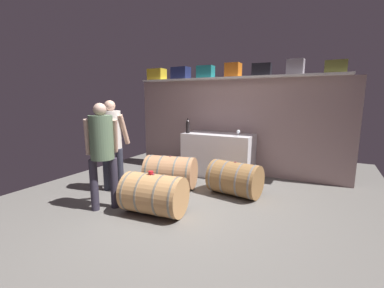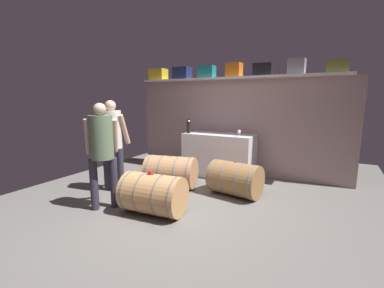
% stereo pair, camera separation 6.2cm
% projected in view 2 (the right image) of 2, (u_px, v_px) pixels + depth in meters
% --- Properties ---
extents(ground_plane, '(5.91, 8.12, 0.02)m').
position_uv_depth(ground_plane, '(195.00, 199.00, 4.23)').
color(ground_plane, '#63605B').
extents(back_wall_panel, '(4.71, 0.10, 2.02)m').
position_uv_depth(back_wall_panel, '(234.00, 127.00, 5.65)').
color(back_wall_panel, gray).
rests_on(back_wall_panel, ground).
extents(high_shelf_board, '(4.34, 0.40, 0.03)m').
position_uv_depth(high_shelf_board, '(233.00, 78.00, 5.34)').
color(high_shelf_board, white).
rests_on(high_shelf_board, back_wall_panel).
extents(toolcase_yellow, '(0.39, 0.27, 0.26)m').
position_uv_depth(toolcase_yellow, '(158.00, 75.00, 6.21)').
color(toolcase_yellow, yellow).
rests_on(toolcase_yellow, high_shelf_board).
extents(toolcase_navy, '(0.42, 0.28, 0.27)m').
position_uv_depth(toolcase_navy, '(182.00, 73.00, 5.89)').
color(toolcase_navy, navy).
rests_on(toolcase_navy, high_shelf_board).
extents(toolcase_teal, '(0.36, 0.27, 0.26)m').
position_uv_depth(toolcase_teal, '(207.00, 72.00, 5.60)').
color(toolcase_teal, teal).
rests_on(toolcase_teal, high_shelf_board).
extents(toolcase_orange, '(0.30, 0.26, 0.28)m').
position_uv_depth(toolcase_orange, '(234.00, 70.00, 5.31)').
color(toolcase_orange, orange).
rests_on(toolcase_orange, high_shelf_board).
extents(toolcase_black, '(0.37, 0.31, 0.24)m').
position_uv_depth(toolcase_black, '(263.00, 70.00, 5.04)').
color(toolcase_black, black).
rests_on(toolcase_black, high_shelf_board).
extents(toolcase_grey, '(0.31, 0.21, 0.28)m').
position_uv_depth(toolcase_grey, '(297.00, 67.00, 4.74)').
color(toolcase_grey, gray).
rests_on(toolcase_grey, high_shelf_board).
extents(toolcase_olive, '(0.35, 0.25, 0.22)m').
position_uv_depth(toolcase_olive, '(337.00, 67.00, 4.44)').
color(toolcase_olive, olive).
rests_on(toolcase_olive, high_shelf_board).
extents(work_cabinet, '(1.46, 0.68, 0.89)m').
position_uv_depth(work_cabinet, '(219.00, 155.00, 5.49)').
color(work_cabinet, white).
rests_on(work_cabinet, ground).
extents(wine_bottle_dark, '(0.08, 0.08, 0.31)m').
position_uv_depth(wine_bottle_dark, '(189.00, 126.00, 5.50)').
color(wine_bottle_dark, black).
rests_on(wine_bottle_dark, work_cabinet).
extents(wine_glass, '(0.07, 0.07, 0.13)m').
position_uv_depth(wine_glass, '(239.00, 132.00, 5.02)').
color(wine_glass, white).
rests_on(wine_glass, work_cabinet).
extents(wine_barrel_near, '(0.91, 0.65, 0.58)m').
position_uv_depth(wine_barrel_near, '(153.00, 194.00, 3.66)').
color(wine_barrel_near, tan).
rests_on(wine_barrel_near, ground).
extents(wine_barrel_far, '(1.00, 0.75, 0.59)m').
position_uv_depth(wine_barrel_far, '(171.00, 172.00, 4.75)').
color(wine_barrel_far, tan).
rests_on(wine_barrel_far, ground).
extents(wine_barrel_flank, '(0.90, 0.67, 0.58)m').
position_uv_depth(wine_barrel_flank, '(235.00, 179.00, 4.35)').
color(wine_barrel_flank, olive).
rests_on(wine_barrel_flank, ground).
extents(tasting_cup, '(0.07, 0.07, 0.04)m').
position_uv_depth(tasting_cup, '(150.00, 172.00, 3.62)').
color(tasting_cup, red).
rests_on(tasting_cup, wine_barrel_near).
extents(winemaker_pouring, '(0.47, 0.48, 1.56)m').
position_uv_depth(winemaker_pouring, '(102.00, 145.00, 3.72)').
color(winemaker_pouring, '#312C3B').
rests_on(winemaker_pouring, ground).
extents(visitor_tasting, '(0.49, 0.43, 1.59)m').
position_uv_depth(visitor_tasting, '(112.00, 136.00, 4.46)').
color(visitor_tasting, '#2A2B39').
rests_on(visitor_tasting, ground).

